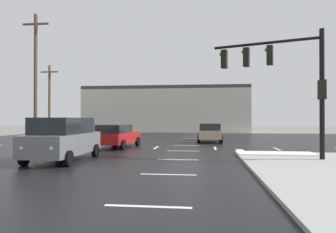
% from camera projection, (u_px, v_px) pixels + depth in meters
% --- Properties ---
extents(ground_plane, '(120.00, 120.00, 0.00)m').
position_uv_depth(ground_plane, '(185.00, 148.00, 20.83)').
color(ground_plane, slate).
extents(road_asphalt, '(44.00, 44.00, 0.02)m').
position_uv_depth(road_asphalt, '(185.00, 148.00, 20.83)').
color(road_asphalt, black).
rests_on(road_asphalt, ground_plane).
extents(snow_strip_curbside, '(4.00, 1.60, 0.06)m').
position_uv_depth(snow_strip_curbside, '(275.00, 153.00, 16.28)').
color(snow_strip_curbside, white).
rests_on(snow_strip_curbside, sidewalk_corner).
extents(lane_markings, '(36.15, 36.15, 0.01)m').
position_uv_depth(lane_markings, '(203.00, 150.00, 19.32)').
color(lane_markings, silver).
rests_on(lane_markings, road_asphalt).
extents(traffic_signal_mast, '(4.98, 1.89, 6.01)m').
position_uv_depth(traffic_signal_mast, '(283.00, 72.00, 14.89)').
color(traffic_signal_mast, black).
rests_on(traffic_signal_mast, sidewalk_corner).
extents(strip_building_background, '(25.09, 8.00, 6.93)m').
position_uv_depth(strip_building_background, '(167.00, 110.00, 48.82)').
color(strip_building_background, beige).
rests_on(strip_building_background, ground_plane).
extents(sedan_tan, '(2.03, 4.55, 1.58)m').
position_uv_depth(sedan_tan, '(210.00, 132.00, 26.16)').
color(sedan_tan, tan).
rests_on(sedan_tan, road_asphalt).
extents(suv_grey, '(2.18, 4.85, 2.03)m').
position_uv_depth(suv_grey, '(63.00, 138.00, 14.52)').
color(suv_grey, slate).
rests_on(suv_grey, road_asphalt).
extents(sedan_red, '(2.39, 4.67, 1.58)m').
position_uv_depth(sedan_red, '(117.00, 135.00, 21.06)').
color(sedan_red, '#B21919').
rests_on(sedan_red, road_asphalt).
extents(utility_pole_far, '(2.20, 0.28, 10.48)m').
position_uv_depth(utility_pole_far, '(36.00, 76.00, 24.94)').
color(utility_pole_far, brown).
rests_on(utility_pole_far, ground_plane).
extents(utility_pole_distant, '(2.20, 0.28, 8.48)m').
position_uv_depth(utility_pole_distant, '(49.00, 99.00, 37.31)').
color(utility_pole_distant, brown).
rests_on(utility_pole_distant, ground_plane).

